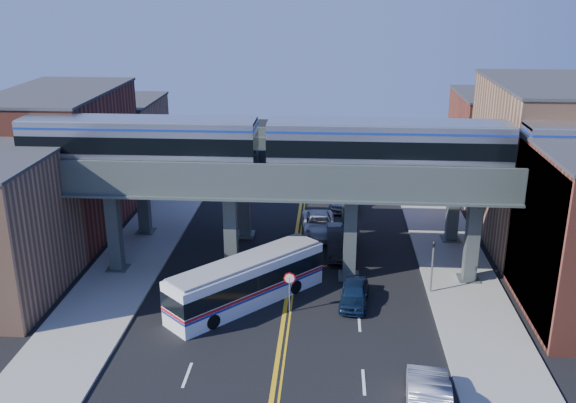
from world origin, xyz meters
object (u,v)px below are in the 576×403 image
car_lane_a (354,293)px  car_lane_d (343,195)px  transit_bus (247,282)px  car_lane_b (340,241)px  traffic_signal (433,261)px  stop_sign (290,286)px  car_parked_curb (429,400)px  transit_train (388,146)px  car_lane_c (319,224)px

car_lane_a → car_lane_d: bearing=97.3°
transit_bus → car_lane_a: transit_bus is taller
car_lane_a → car_lane_b: 8.00m
traffic_signal → transit_bus: traffic_signal is taller
stop_sign → car_lane_b: bearing=71.2°
car_lane_d → car_parked_curb: 29.65m
traffic_signal → car_lane_a: traffic_signal is taller
transit_bus → car_lane_a: (6.67, 0.33, -0.73)m
car_lane_d → transit_train: bearing=-80.1°
transit_bus → car_lane_b: bearing=8.1°
transit_train → car_lane_a: size_ratio=11.20×
car_lane_a → car_lane_b: size_ratio=0.75×
transit_bus → car_lane_d: 19.93m
car_lane_b → car_lane_c: car_lane_b is taller
traffic_signal → car_lane_b: 8.62m
traffic_signal → car_lane_a: 5.46m
car_lane_d → stop_sign: bearing=-99.1°
transit_train → car_lane_d: (-2.37, 14.92, -8.36)m
car_lane_a → car_parked_curb: (3.07, -10.84, 0.21)m
traffic_signal → car_lane_d: size_ratio=0.66×
traffic_signal → car_lane_b: (-5.74, 6.28, -1.37)m
transit_bus → car_lane_c: size_ratio=1.71×
car_lane_a → car_lane_c: bearing=107.9°
transit_train → transit_bus: bearing=-155.0°
car_lane_b → transit_train: bearing=-59.3°
stop_sign → car_lane_a: (3.95, 1.32, -1.04)m
car_parked_curb → traffic_signal: bearing=-92.8°
car_lane_c → car_lane_b: bearing=-70.7°
car_lane_a → car_parked_curb: bearing=-68.3°
car_lane_a → transit_bus: bearing=-171.3°
car_lane_c → car_lane_d: size_ratio=0.90×
transit_train → traffic_signal: bearing=-33.5°
transit_train → car_lane_b: bearing=122.5°
traffic_signal → transit_bus: (-11.62, -2.01, -0.85)m
car_lane_b → car_lane_c: (-1.66, 3.61, -0.15)m
transit_train → traffic_signal: size_ratio=11.50×
car_lane_a → car_lane_d: 18.60m
transit_bus → car_parked_curb: (9.74, -10.51, -0.52)m
car_lane_c → car_parked_curb: bearing=-81.5°
stop_sign → car_lane_c: (1.50, 12.89, -0.98)m
transit_train → car_parked_curb: transit_train is taller
transit_train → car_lane_c: 12.38m
traffic_signal → car_parked_curb: bearing=-98.5°
car_lane_a → car_lane_c: size_ratio=0.75×
stop_sign → car_lane_d: 20.24m
stop_sign → car_lane_c: stop_sign is taller
car_lane_a → car_lane_b: car_lane_b is taller
car_lane_a → car_lane_b: (-0.80, 7.96, 0.21)m
stop_sign → transit_bus: 2.91m
stop_sign → transit_bus: size_ratio=0.27×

